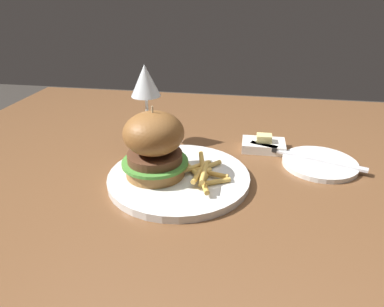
{
  "coord_description": "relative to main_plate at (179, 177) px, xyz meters",
  "views": [
    {
      "loc": [
        0.06,
        -0.67,
        1.07
      ],
      "look_at": [
        -0.03,
        -0.1,
        0.78
      ],
      "focal_mm": 32.0,
      "sensor_mm": 36.0,
      "label": 1
    }
  ],
  "objects": [
    {
      "name": "fries_pile",
      "position": [
        0.05,
        -0.0,
        0.02
      ],
      "size": [
        0.1,
        0.14,
        0.03
      ],
      "color": "#EABC5B",
      "rests_on": "main_plate"
    },
    {
      "name": "butter_dish",
      "position": [
        0.16,
        0.16,
        0.0
      ],
      "size": [
        0.09,
        0.06,
        0.04
      ],
      "color": "white",
      "rests_on": "dining_table"
    },
    {
      "name": "table_knife",
      "position": [
        0.22,
        0.12,
        0.01
      ],
      "size": [
        0.23,
        0.1,
        0.01
      ],
      "color": "silver",
      "rests_on": "bread_plate"
    },
    {
      "name": "main_plate",
      "position": [
        0.0,
        0.0,
        0.0
      ],
      "size": [
        0.26,
        0.26,
        0.01
      ],
      "primitive_type": "cylinder",
      "color": "white",
      "rests_on": "dining_table"
    },
    {
      "name": "wine_glass",
      "position": [
        -0.1,
        0.16,
        0.13
      ],
      "size": [
        0.08,
        0.08,
        0.18
      ],
      "color": "silver",
      "rests_on": "dining_table"
    },
    {
      "name": "burger_sandwich",
      "position": [
        -0.04,
        -0.01,
        0.07
      ],
      "size": [
        0.12,
        0.12,
        0.13
      ],
      "color": "#9E6B38",
      "rests_on": "main_plate"
    },
    {
      "name": "bread_plate",
      "position": [
        0.27,
        0.11,
        -0.0
      ],
      "size": [
        0.15,
        0.15,
        0.01
      ],
      "primitive_type": "cylinder",
      "color": "white",
      "rests_on": "dining_table"
    },
    {
      "name": "dining_table",
      "position": [
        0.05,
        0.13,
        -0.09
      ],
      "size": [
        1.31,
        0.9,
        0.74
      ],
      "color": "brown",
      "rests_on": "ground"
    }
  ]
}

